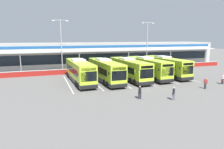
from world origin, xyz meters
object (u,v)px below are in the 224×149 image
(pedestrian_in_dark_coat, at_px, (140,92))
(lamp_post_centre, at_px, (147,42))
(coach_bus_leftmost, at_px, (80,72))
(coach_bus_left_centre, at_px, (105,71))
(coach_bus_right_centre, at_px, (147,68))
(coach_bus_centre, at_px, (129,70))
(pedestrian_near_bin, at_px, (174,93))
(pedestrian_with_handbag, at_px, (223,79))
(lamp_post_west, at_px, (61,43))
(coach_bus_rightmost, at_px, (165,67))
(pedestrian_child, at_px, (205,83))

(pedestrian_in_dark_coat, distance_m, lamp_post_centre, 26.08)
(coach_bus_leftmost, bearing_deg, coach_bus_left_centre, -10.32)
(coach_bus_right_centre, bearing_deg, coach_bus_centre, -173.47)
(pedestrian_near_bin, bearing_deg, coach_bus_leftmost, 123.32)
(pedestrian_with_handbag, distance_m, lamp_post_centre, 20.28)
(pedestrian_with_handbag, relative_size, lamp_post_west, 0.15)
(coach_bus_right_centre, height_order, lamp_post_centre, lamp_post_centre)
(coach_bus_right_centre, bearing_deg, coach_bus_rightmost, 4.62)
(coach_bus_left_centre, bearing_deg, pedestrian_child, -38.28)
(coach_bus_centre, bearing_deg, coach_bus_right_centre, 6.53)
(coach_bus_leftmost, distance_m, pedestrian_near_bin, 15.97)
(coach_bus_rightmost, bearing_deg, pedestrian_near_bin, -120.66)
(pedestrian_with_handbag, distance_m, pedestrian_child, 5.10)
(coach_bus_leftmost, distance_m, pedestrian_with_handbag, 23.11)
(pedestrian_in_dark_coat, xyz_separation_m, lamp_post_west, (-7.04, 22.20, 5.42))
(pedestrian_child, relative_size, pedestrian_near_bin, 1.00)
(coach_bus_left_centre, bearing_deg, pedestrian_near_bin, -69.99)
(pedestrian_child, bearing_deg, lamp_post_centre, 84.73)
(coach_bus_left_centre, bearing_deg, coach_bus_right_centre, 3.41)
(coach_bus_centre, xyz_separation_m, pedestrian_child, (7.79, -9.68, -0.91))
(coach_bus_centre, relative_size, pedestrian_near_bin, 7.55)
(lamp_post_west, bearing_deg, pedestrian_in_dark_coat, -72.40)
(pedestrian_with_handbag, xyz_separation_m, pedestrian_in_dark_coat, (-16.06, -2.58, 0.02))
(coach_bus_leftmost, xyz_separation_m, lamp_post_centre, (18.31, 10.37, 4.50))
(coach_bus_centre, height_order, pedestrian_in_dark_coat, coach_bus_centre)
(pedestrian_in_dark_coat, xyz_separation_m, pedestrian_child, (11.17, 1.14, 0.00))
(coach_bus_rightmost, relative_size, lamp_post_west, 1.11)
(pedestrian_in_dark_coat, relative_size, lamp_post_west, 0.15)
(coach_bus_right_centre, distance_m, pedestrian_near_bin, 13.63)
(coach_bus_leftmost, xyz_separation_m, pedestrian_with_handbag, (21.29, -8.95, -0.93))
(lamp_post_centre, bearing_deg, pedestrian_child, -95.27)
(coach_bus_right_centre, relative_size, pedestrian_near_bin, 7.55)
(coach_bus_left_centre, height_order, pedestrian_with_handbag, coach_bus_left_centre)
(coach_bus_right_centre, relative_size, pedestrian_in_dark_coat, 7.55)
(pedestrian_in_dark_coat, bearing_deg, pedestrian_child, 5.82)
(lamp_post_west, bearing_deg, coach_bus_centre, -47.52)
(coach_bus_leftmost, distance_m, coach_bus_rightmost, 16.70)
(coach_bus_left_centre, relative_size, lamp_post_centre, 1.11)
(coach_bus_leftmost, bearing_deg, pedestrian_in_dark_coat, -65.63)
(coach_bus_right_centre, distance_m, lamp_post_centre, 12.91)
(coach_bus_right_centre, bearing_deg, lamp_post_centre, 61.53)
(coach_bus_right_centre, relative_size, lamp_post_centre, 1.11)
(lamp_post_centre, bearing_deg, coach_bus_left_centre, -141.76)
(pedestrian_in_dark_coat, height_order, lamp_post_west, lamp_post_west)
(lamp_post_west, bearing_deg, coach_bus_rightmost, -29.77)
(pedestrian_in_dark_coat, distance_m, lamp_post_west, 23.91)
(coach_bus_rightmost, relative_size, pedestrian_with_handbag, 7.55)
(coach_bus_left_centre, bearing_deg, coach_bus_leftmost, 169.68)
(coach_bus_centre, xyz_separation_m, lamp_post_west, (-10.42, 11.38, 4.50))
(coach_bus_left_centre, height_order, lamp_post_centre, lamp_post_centre)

